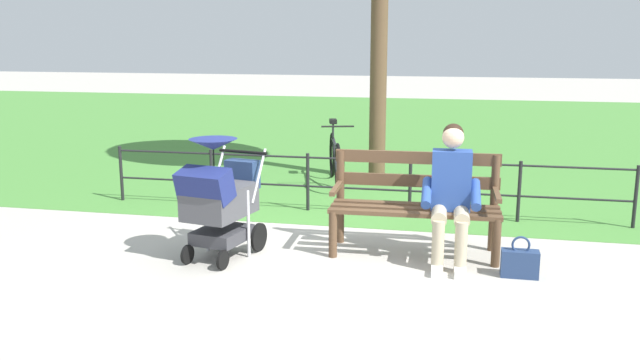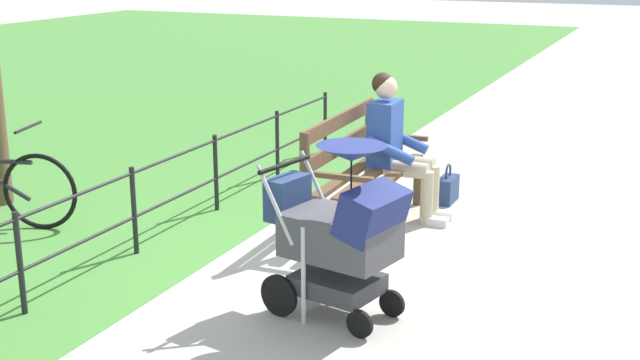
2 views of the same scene
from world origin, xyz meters
The scene contains 6 objects.
ground_plane centered at (0.00, 0.00, 0.00)m, with size 60.00×60.00×0.00m, color #ADA89E.
park_bench centered at (-0.76, -0.12, 0.53)m, with size 1.61×0.64×0.96m.
person_on_bench centered at (-1.10, 0.11, 0.68)m, with size 0.54×0.74×1.28m.
stroller centered at (1.01, 0.47, 0.59)m, with size 0.66×0.96×1.15m.
handbag centered at (-1.71, 0.41, 0.13)m, with size 0.32×0.14×0.37m.
park_fence centered at (0.00, -1.43, 0.41)m, with size 6.13×0.04×0.70m.
Camera 2 is at (5.66, 2.40, 2.33)m, focal length 47.26 mm.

